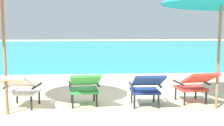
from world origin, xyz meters
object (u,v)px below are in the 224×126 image
object	(u,v)px
lounge_chair_far_right	(195,84)
lounge_chair_far_left	(19,87)
lounge_chair_near_left	(84,86)

from	to	relation	value
lounge_chair_far_right	lounge_chair_far_left	bearing A→B (deg)	-177.75
lounge_chair_near_left	lounge_chair_far_right	xyz separation A→B (m)	(2.09, 0.06, 0.00)
lounge_chair_near_left	lounge_chair_far_right	bearing A→B (deg)	1.57
lounge_chair_far_left	lounge_chair_near_left	distance (m)	1.15
lounge_chair_far_left	lounge_chair_far_right	size ratio (longest dim) A/B	1.00
lounge_chair_far_left	lounge_chair_far_right	bearing A→B (deg)	2.25
lounge_chair_far_left	lounge_chair_near_left	world-z (taller)	same
lounge_chair_near_left	lounge_chair_far_left	bearing A→B (deg)	-176.51
lounge_chair_far_left	lounge_chair_far_right	world-z (taller)	same
lounge_chair_near_left	lounge_chair_far_right	world-z (taller)	same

